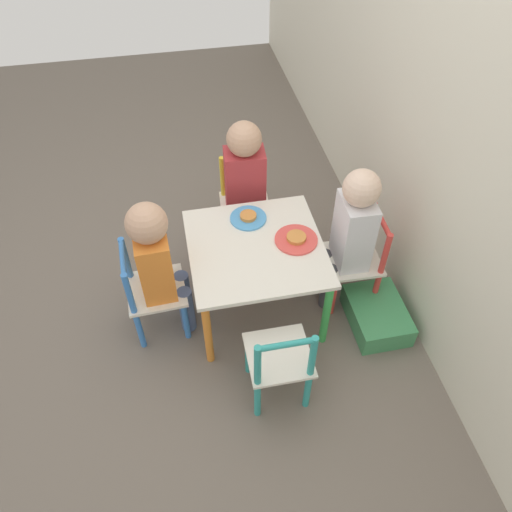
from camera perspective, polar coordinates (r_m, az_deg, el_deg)
ground_plane at (r=2.55m, az=0.00°, el=-5.60°), size 6.00×6.00×0.00m
house_wall at (r=2.00m, az=23.74°, el=22.20°), size 6.00×0.06×2.60m
kids_table at (r=2.27m, az=0.00°, el=0.11°), size 0.60×0.60×0.42m
chair_yellow at (r=2.71m, az=-1.31°, el=5.85°), size 0.28×0.28×0.51m
chair_red at (r=2.46m, az=11.39°, el=-0.47°), size 0.27×0.27×0.51m
chair_blue at (r=2.33m, az=-11.87°, el=-4.06°), size 0.27×0.27×0.51m
chair_teal at (r=2.07m, az=2.67°, el=-11.98°), size 0.26×0.26×0.51m
child_left at (r=2.52m, az=-1.24°, el=8.77°), size 0.22×0.21×0.78m
child_back at (r=2.29m, az=10.77°, el=3.05°), size 0.20×0.22×0.78m
child_front at (r=2.17m, az=-11.15°, el=-0.30°), size 0.21×0.22×0.75m
plate_left at (r=2.35m, az=-0.89°, el=4.42°), size 0.17×0.17×0.03m
plate_back at (r=2.25m, az=4.61°, el=1.94°), size 0.19×0.19×0.03m
storage_bin at (r=2.50m, az=13.64°, el=-6.56°), size 0.34×0.25×0.12m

